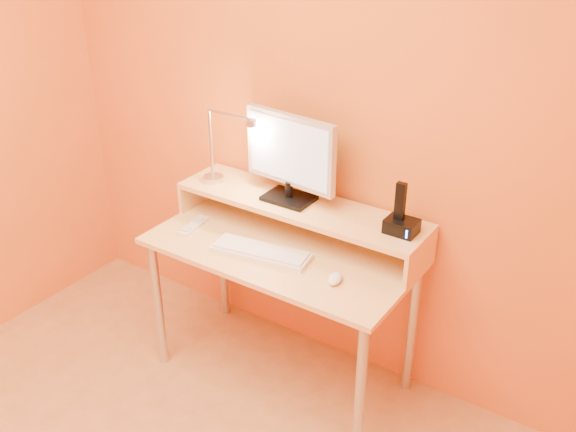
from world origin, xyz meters
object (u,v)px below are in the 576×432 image
Objects in this scene: keyboard at (261,253)px; phone_dock at (402,226)px; lamp_base at (213,179)px; remote_control at (193,226)px; mouse at (335,279)px; monitor_panel at (290,150)px.

phone_dock is at bearing 15.64° from keyboard.
lamp_base is 0.23× the size of keyboard.
lamp_base is at bearing -178.08° from phone_dock.
remote_control is (-0.41, 0.02, -0.00)m from keyboard.
mouse reaches higher than keyboard.
phone_dock is at bearing 43.25° from mouse.
mouse is (0.39, -0.26, -0.38)m from monitor_panel.
lamp_base is at bearing 91.19° from remote_control.
mouse is 0.51× the size of remote_control.
lamp_base is (-0.42, -0.04, -0.23)m from monitor_panel.
phone_dock is at bearing 1.77° from lamp_base.
keyboard is at bearing -154.94° from phone_dock.
mouse is (-0.16, -0.25, -0.17)m from phone_dock.
lamp_base is at bearing 149.84° from mouse.
remote_control is at bearing 167.40° from keyboard.
keyboard is (0.44, -0.22, -0.16)m from lamp_base.
phone_dock reaches higher than lamp_base.
monitor_panel is at bearing 84.98° from keyboard.
phone_dock is 0.98m from remote_control.
monitor_panel reaches higher than lamp_base.
keyboard is 0.37m from mouse.
mouse is at bearing -121.98° from phone_dock.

